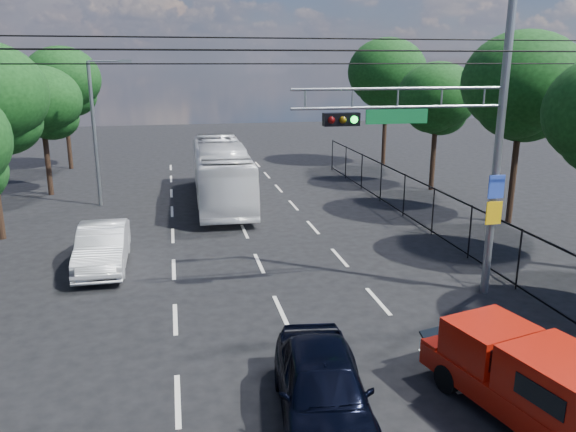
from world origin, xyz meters
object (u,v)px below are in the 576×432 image
object	(u,v)px
red_pickup	(530,378)
navy_hatchback	(323,388)
white_bus	(221,173)
white_van	(103,247)
signal_mast	(462,124)

from	to	relation	value
red_pickup	navy_hatchback	xyz separation A→B (m)	(-4.02, 0.76, -0.17)
navy_hatchback	white_bus	bearing A→B (deg)	97.91
white_bus	white_van	world-z (taller)	white_bus
signal_mast	navy_hatchback	size ratio (longest dim) A/B	2.13
red_pickup	white_van	world-z (taller)	red_pickup
signal_mast	white_bus	world-z (taller)	signal_mast
navy_hatchback	white_van	world-z (taller)	navy_hatchback
white_bus	white_van	size ratio (longest dim) A/B	2.38
navy_hatchback	white_bus	world-z (taller)	white_bus
white_bus	white_van	xyz separation A→B (m)	(-4.94, -8.73, -0.76)
red_pickup	navy_hatchback	distance (m)	4.09
white_bus	signal_mast	bearing A→B (deg)	-65.49
signal_mast	navy_hatchback	distance (m)	8.84
red_pickup	white_bus	distance (m)	20.03
signal_mast	red_pickup	distance (m)	7.59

